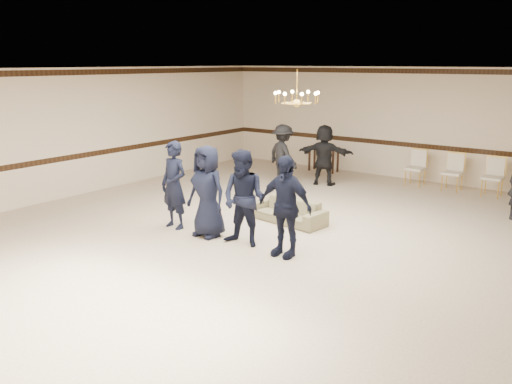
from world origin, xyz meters
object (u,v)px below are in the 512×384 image
Objects in this scene: banquet_chair_left at (416,168)px; banquet_chair_mid at (453,173)px; boy_b at (207,191)px; boy_d at (285,206)px; boy_c at (244,198)px; settee at (288,211)px; console_table at (324,159)px; banquet_chair_right at (493,177)px; boy_a at (174,185)px; adult_left at (283,155)px; adult_mid at (324,155)px; chandelier at (297,86)px.

banquet_chair_left and banquet_chair_mid have the same top height.
boy_b and boy_d have the same top height.
boy_d is (0.90, 0.00, 0.00)m from boy_c.
console_table is (-2.06, 5.15, 0.15)m from settee.
banquet_chair_right is (2.00, 0.00, 0.00)m from banquet_chair_left.
banquet_chair_right is (3.70, 6.65, -0.41)m from boy_b.
boy_a is 1.82× the size of banquet_chair_right.
settee is 5.76m from banquet_chair_right.
boy_c is 1.07× the size of adult_left.
boy_b is at bearing 2.91° from boy_a.
console_table is at bearing -69.95° from adult_left.
banquet_chair_right is at bearing -175.27° from adult_mid.
boy_a and boy_c have the same top height.
banquet_chair_left is 1.00m from banquet_chair_mid.
banquet_chair_right is at bearing -137.53° from adult_left.
boy_d is 6.73m from banquet_chair_mid.
adult_left is at bearing 127.34° from chandelier.
boy_b is 0.90m from boy_c.
adult_left is (-2.19, 4.56, -0.06)m from boy_c.
boy_a reaches higher than settee.
banquet_chair_left is 1.00× the size of banquet_chair_right.
boy_a is at bearing 70.28° from adult_mid.
settee is at bearing 93.75° from adult_mid.
adult_left is 3.66m from banquet_chair_left.
banquet_chair_left is (0.94, 4.95, 0.25)m from settee.
boy_c is 7.23m from banquet_chair_right.
banquet_chair_right is (2.94, 4.95, 0.25)m from settee.
boy_b is at bearing -128.18° from chandelier.
boy_c is 1.82× the size of banquet_chair_right.
chandelier reaches higher than boy_c.
adult_mid is at bearing -60.19° from console_table.
chandelier is 5.97m from banquet_chair_mid.
boy_a is at bearing -177.80° from boy_b.
adult_left is at bearing 132.64° from settee.
boy_b is 1.00× the size of boy_c.
settee is (1.66, 1.71, -0.65)m from boy_a.
boy_d is 1.92× the size of console_table.
boy_c is 1.00× the size of boy_d.
boy_b is 6.88m from banquet_chair_left.
banquet_chair_mid is (1.94, 4.95, 0.25)m from settee.
chandelier is 0.52× the size of boy_b.
adult_left reaches higher than settee.
adult_mid is (-2.19, 5.26, -0.06)m from boy_d.
boy_d is 5.70m from adult_mid.
boy_c reaches higher than adult_left.
adult_left is at bearing 97.75° from boy_a.
banquet_chair_right is at bearing -2.31° from console_table.
boy_a is 1.06× the size of settee.
boy_a is at bearing -108.23° from banquet_chair_left.
boy_c reaches higher than console_table.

